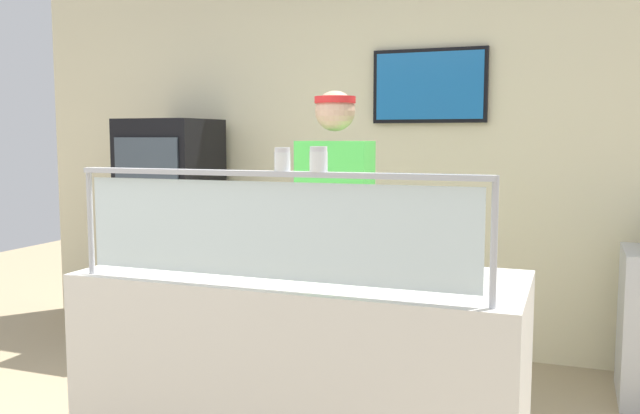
% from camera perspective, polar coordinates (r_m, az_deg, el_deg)
% --- Properties ---
extents(shop_rear_unit, '(6.24, 0.13, 2.70)m').
position_cam_1_polar(shop_rear_unit, '(4.83, 7.96, 3.94)').
color(shop_rear_unit, beige).
rests_on(shop_rear_unit, ground).
extents(serving_counter, '(1.84, 0.79, 0.95)m').
position_cam_1_polar(serving_counter, '(3.00, -1.43, -14.46)').
color(serving_counter, silver).
rests_on(serving_counter, ground).
extents(sneeze_guard, '(1.66, 0.06, 0.45)m').
position_cam_1_polar(sneeze_guard, '(2.53, -4.31, -0.66)').
color(sneeze_guard, '#B2B5BC').
rests_on(sneeze_guard, serving_counter).
extents(pizza_tray, '(0.41, 0.41, 0.04)m').
position_cam_1_polar(pizza_tray, '(3.02, -4.49, -4.65)').
color(pizza_tray, '#9EA0A8').
rests_on(pizza_tray, serving_counter).
extents(pizza_server, '(0.14, 0.29, 0.01)m').
position_cam_1_polar(pizza_server, '(2.98, -3.89, -4.36)').
color(pizza_server, '#ADAFB7').
rests_on(pizza_server, pizza_tray).
extents(parmesan_shaker, '(0.06, 0.06, 0.09)m').
position_cam_1_polar(parmesan_shaker, '(2.49, -3.19, 3.91)').
color(parmesan_shaker, white).
rests_on(parmesan_shaker, sneeze_guard).
extents(pepper_flake_shaker, '(0.07, 0.07, 0.09)m').
position_cam_1_polar(pepper_flake_shaker, '(2.43, -0.12, 3.92)').
color(pepper_flake_shaker, white).
rests_on(pepper_flake_shaker, sneeze_guard).
extents(worker_figure, '(0.41, 0.50, 1.76)m').
position_cam_1_polar(worker_figure, '(3.57, 1.30, -2.36)').
color(worker_figure, '#23232D').
rests_on(worker_figure, ground).
extents(drink_fridge, '(0.61, 0.60, 1.65)m').
position_cam_1_polar(drink_fridge, '(5.14, -12.42, -1.98)').
color(drink_fridge, black).
rests_on(drink_fridge, ground).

